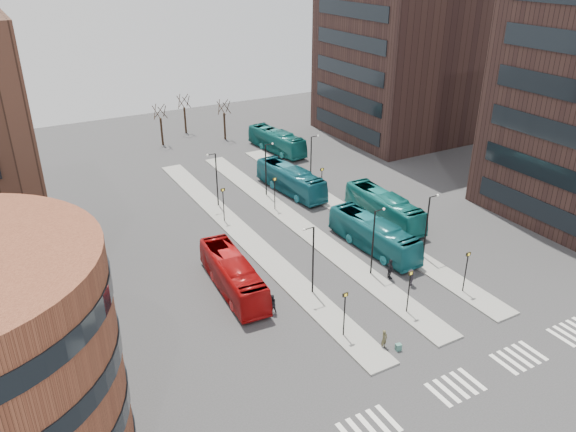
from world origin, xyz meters
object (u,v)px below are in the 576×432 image
suitcase (398,347)px  commuter_b (390,269)px  red_bus (233,274)px  teal_bus_c (384,207)px  teal_bus_b (291,180)px  teal_bus_d (277,141)px  commuter_a (272,304)px  commuter_c (411,278)px  teal_bus_a (373,235)px  traveller (384,339)px

suitcase → commuter_b: commuter_b is taller
red_bus → commuter_b: bearing=-17.6°
red_bus → teal_bus_c: (19.22, 4.43, 0.04)m
teal_bus_b → teal_bus_d: (5.51, 13.72, -0.03)m
commuter_a → commuter_c: commuter_a is taller
teal_bus_c → teal_bus_b: bearing=113.4°
commuter_a → red_bus: bearing=-72.4°
suitcase → red_bus: red_bus is taller
teal_bus_a → commuter_a: (-13.25, -4.54, -0.69)m
traveller → suitcase: bearing=-59.7°
red_bus → teal_bus_b: bearing=51.7°
teal_bus_a → teal_bus_d: size_ratio=1.00×
commuter_a → teal_bus_c: bearing=-151.6°
suitcase → teal_bus_c: size_ratio=0.05×
teal_bus_c → commuter_b: teal_bus_c is taller
red_bus → teal_bus_a: 14.51m
commuter_b → commuter_a: bearing=97.8°
commuter_a → commuter_b: commuter_b is taller
suitcase → teal_bus_a: teal_bus_a is taller
teal_bus_c → traveller: 21.10m
teal_bus_c → commuter_a: teal_bus_c is taller
commuter_b → teal_bus_d: bearing=-1.9°
commuter_c → traveller: bearing=-14.7°
teal_bus_b → commuter_a: size_ratio=6.77×
teal_bus_b → suitcase: bearing=-110.0°
commuter_b → commuter_c: 1.95m
teal_bus_b → traveller: 29.31m
red_bus → traveller: size_ratio=7.09×
traveller → commuter_c: traveller is taller
suitcase → teal_bus_d: bearing=80.7°
commuter_c → teal_bus_c: bearing=-169.7°
teal_bus_a → suitcase: bearing=-123.5°
traveller → commuter_b: size_ratio=0.81×
suitcase → commuter_c: size_ratio=0.34×
commuter_b → teal_bus_c: bearing=-25.0°
teal_bus_d → commuter_c: size_ratio=7.28×
teal_bus_a → commuter_c: (-1.09, -6.75, -0.76)m
teal_bus_a → commuter_b: teal_bus_a is taller
teal_bus_d → commuter_a: 38.95m
red_bus → traveller: (6.26, -12.21, -0.73)m
teal_bus_a → traveller: teal_bus_a is taller
teal_bus_b → commuter_a: 24.34m
suitcase → teal_bus_b: teal_bus_b is taller
suitcase → traveller: bearing=143.7°
suitcase → teal_bus_d: size_ratio=0.05×
teal_bus_c → commuter_a: bearing=-152.5°
red_bus → commuter_a: bearing=-70.3°
teal_bus_a → teal_bus_c: teal_bus_c is taller
traveller → commuter_c: size_ratio=1.01×
teal_bus_a → commuter_a: bearing=-164.5°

